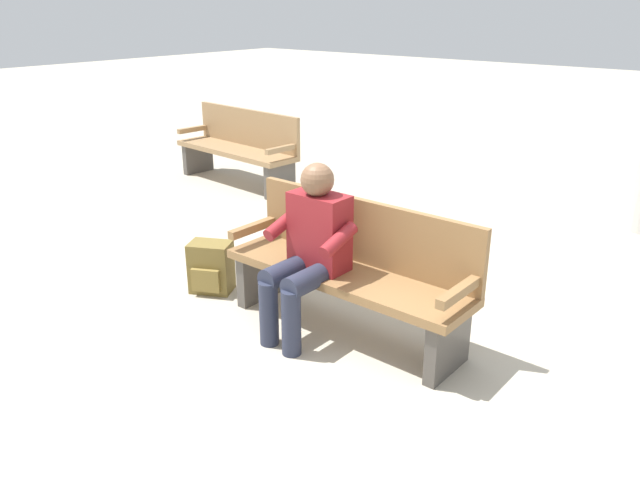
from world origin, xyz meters
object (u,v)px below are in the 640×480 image
object	(u,v)px
bench_far	(240,146)
bench_near	(351,267)
backpack	(211,268)
person_seated	(309,247)

from	to	relation	value
bench_far	bench_near	bearing A→B (deg)	151.42
backpack	bench_far	size ratio (longest dim) A/B	0.22
person_seated	bench_near	bearing A→B (deg)	-127.47
bench_near	backpack	distance (m)	1.24
backpack	bench_far	distance (m)	3.18
person_seated	backpack	world-z (taller)	person_seated
backpack	bench_far	xyz separation A→B (m)	(2.12, -2.35, 0.26)
person_seated	bench_far	size ratio (longest dim) A/B	0.64
person_seated	backpack	xyz separation A→B (m)	(1.02, -0.01, -0.43)
bench_near	backpack	xyz separation A→B (m)	(1.20, 0.22, -0.26)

